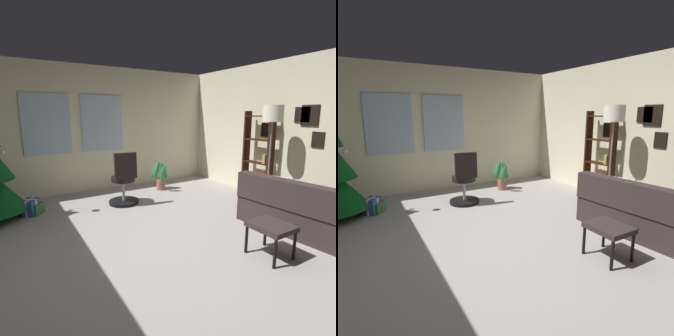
{
  "view_description": "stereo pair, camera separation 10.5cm",
  "coord_description": "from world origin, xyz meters",
  "views": [
    {
      "loc": [
        -1.72,
        -2.75,
        1.67
      ],
      "look_at": [
        0.07,
        0.16,
        0.98
      ],
      "focal_mm": 28.44,
      "sensor_mm": 36.0,
      "label": 1
    },
    {
      "loc": [
        -1.63,
        -2.8,
        1.67
      ],
      "look_at": [
        0.07,
        0.16,
        0.98
      ],
      "focal_mm": 28.44,
      "sensor_mm": 36.0,
      "label": 2
    }
  ],
  "objects": [
    {
      "name": "floor_lamp",
      "position": [
        2.24,
        0.26,
        1.55
      ],
      "size": [
        0.35,
        0.35,
        1.82
      ],
      "color": "slate",
      "rests_on": "ground_plane"
    },
    {
      "name": "gift_box_red",
      "position": [
        -1.56,
        2.23,
        0.08
      ],
      "size": [
        0.33,
        0.33,
        0.17
      ],
      "color": "red",
      "rests_on": "ground_plane"
    },
    {
      "name": "wall_right_with_frames",
      "position": [
        2.84,
        0.0,
        1.34
      ],
      "size": [
        0.12,
        6.04,
        2.67
      ],
      "color": "beige",
      "rests_on": "ground_plane"
    },
    {
      "name": "potted_plant",
      "position": [
        1.17,
        2.27,
        0.31
      ],
      "size": [
        0.39,
        0.55,
        0.65
      ],
      "color": "#975949",
      "rests_on": "ground_plane"
    },
    {
      "name": "couch",
      "position": [
        1.96,
        -0.78,
        0.28
      ],
      "size": [
        1.61,
        1.87,
        0.78
      ],
      "color": "#322626",
      "rests_on": "ground_plane"
    },
    {
      "name": "wall_back_with_windows",
      "position": [
        -0.02,
        3.07,
        1.34
      ],
      "size": [
        5.58,
        0.12,
        2.67
      ],
      "color": "beige",
      "rests_on": "ground_plane"
    },
    {
      "name": "gift_box_blue",
      "position": [
        -1.46,
        2.08,
        0.13
      ],
      "size": [
        0.33,
        0.35,
        0.27
      ],
      "color": "#2D4C99",
      "rests_on": "ground_plane"
    },
    {
      "name": "ground_plane",
      "position": [
        0.0,
        0.0,
        -0.05
      ],
      "size": [
        5.58,
        6.04,
        0.1
      ],
      "primitive_type": "cube",
      "color": "#A19C98"
    },
    {
      "name": "bookshelf",
      "position": [
        2.57,
        0.79,
        0.76
      ],
      "size": [
        0.18,
        0.64,
        1.73
      ],
      "color": "black",
      "rests_on": "ground_plane"
    },
    {
      "name": "office_chair",
      "position": [
        0.09,
        1.76,
        0.39
      ],
      "size": [
        0.56,
        0.56,
        1.0
      ],
      "color": "black",
      "rests_on": "ground_plane"
    },
    {
      "name": "footstool",
      "position": [
        0.84,
        -0.89,
        0.35
      ],
      "size": [
        0.41,
        0.47,
        0.41
      ],
      "color": "#322626",
      "rests_on": "ground_plane"
    },
    {
      "name": "gift_box_green",
      "position": [
        -1.43,
        2.12,
        0.09
      ],
      "size": [
        0.39,
        0.38,
        0.19
      ],
      "color": "#1E722D",
      "rests_on": "ground_plane"
    }
  ]
}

